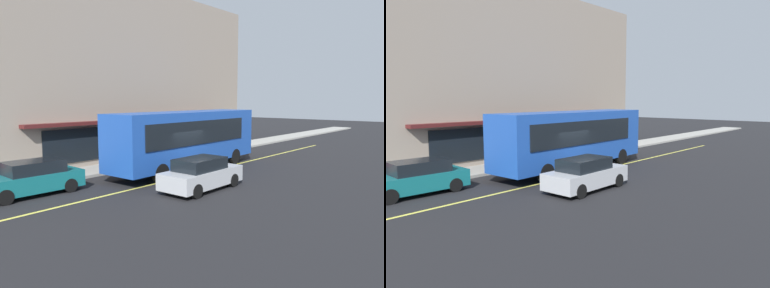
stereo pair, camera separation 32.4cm
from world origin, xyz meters
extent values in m
plane|color=black|center=(0.00, 0.00, 0.00)|extent=(120.00, 120.00, 0.00)
cube|color=#9E9B93|center=(0.00, 4.90, 0.07)|extent=(80.00, 2.49, 0.15)
cube|color=#D8D14C|center=(0.00, 0.00, 0.00)|extent=(36.00, 0.16, 0.01)
cube|color=gray|center=(2.15, 10.55, 5.93)|extent=(24.08, 8.81, 11.87)
cube|color=#4C1919|center=(2.15, 5.90, 2.80)|extent=(16.86, 0.70, 0.20)
cube|color=black|center=(2.15, 6.12, 1.50)|extent=(14.45, 0.08, 2.00)
cube|color=#1E4CAD|center=(1.39, 1.18, 2.00)|extent=(11.09, 2.92, 3.00)
cube|color=black|center=(6.84, 1.38, 2.36)|extent=(0.20, 2.10, 1.80)
cube|color=black|center=(1.04, 2.44, 2.36)|extent=(8.80, 0.39, 1.32)
cube|color=black|center=(1.14, -0.10, 2.36)|extent=(8.80, 0.39, 1.32)
cube|color=#0CF259|center=(6.91, 1.39, 3.25)|extent=(0.15, 1.90, 0.36)
cube|color=#2D2D33|center=(6.94, 1.39, 0.75)|extent=(0.25, 2.40, 0.40)
cylinder|color=black|center=(4.87, 2.44, 0.50)|extent=(1.01, 0.34, 1.00)
cylinder|color=black|center=(4.95, 0.18, 0.50)|extent=(1.01, 0.34, 1.00)
cylinder|color=black|center=(-2.17, 2.17, 0.50)|extent=(1.01, 0.34, 1.00)
cylinder|color=black|center=(-2.08, -0.08, 0.50)|extent=(1.01, 0.34, 1.00)
cylinder|color=#2D2D33|center=(4.94, 4.13, 1.75)|extent=(0.12, 0.12, 3.20)
cube|color=black|center=(4.94, 4.33, 2.90)|extent=(0.30, 0.30, 0.90)
sphere|color=red|center=(4.94, 4.50, 3.17)|extent=(0.18, 0.18, 0.18)
sphere|color=orange|center=(4.94, 4.50, 2.90)|extent=(0.18, 0.18, 0.18)
sphere|color=green|center=(4.94, 4.50, 2.63)|extent=(0.18, 0.18, 0.18)
cube|color=#B7BABF|center=(-1.77, -2.51, 0.60)|extent=(4.33, 1.87, 0.75)
cube|color=black|center=(-1.92, -2.51, 1.25)|extent=(2.43, 1.55, 0.55)
cylinder|color=black|center=(-0.36, -1.67, 0.32)|extent=(0.64, 0.23, 0.64)
cylinder|color=black|center=(-0.34, -3.31, 0.32)|extent=(0.64, 0.23, 0.64)
cylinder|color=black|center=(-3.20, -1.72, 0.32)|extent=(0.64, 0.23, 0.64)
cylinder|color=black|center=(-3.18, -3.35, 0.32)|extent=(0.64, 0.23, 0.64)
cube|color=#14666B|center=(-7.46, 2.61, 0.60)|extent=(4.37, 1.97, 0.75)
cube|color=black|center=(-7.31, 2.60, 1.25)|extent=(2.47, 1.61, 0.55)
cylinder|color=black|center=(-8.91, 1.85, 0.32)|extent=(0.65, 0.25, 0.64)
cylinder|color=black|center=(-6.07, 1.73, 0.32)|extent=(0.65, 0.25, 0.64)
cylinder|color=black|center=(-6.01, 3.37, 0.32)|extent=(0.65, 0.25, 0.64)
cylinder|color=black|center=(-0.15, 4.67, 0.57)|extent=(0.18, 0.18, 0.83)
cylinder|color=#33388C|center=(-0.15, 4.67, 1.31)|extent=(0.34, 0.34, 0.66)
sphere|color=tan|center=(-0.15, 4.67, 1.76)|extent=(0.23, 0.23, 0.23)
cylinder|color=black|center=(9.45, 4.23, 0.59)|extent=(0.18, 0.18, 0.88)
cylinder|color=maroon|center=(9.45, 4.23, 1.38)|extent=(0.34, 0.34, 0.70)
sphere|color=tan|center=(9.45, 4.23, 1.85)|extent=(0.25, 0.25, 0.25)
camera|label=1|loc=(-14.94, -13.15, 4.24)|focal=34.38mm
camera|label=2|loc=(-14.73, -13.40, 4.24)|focal=34.38mm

